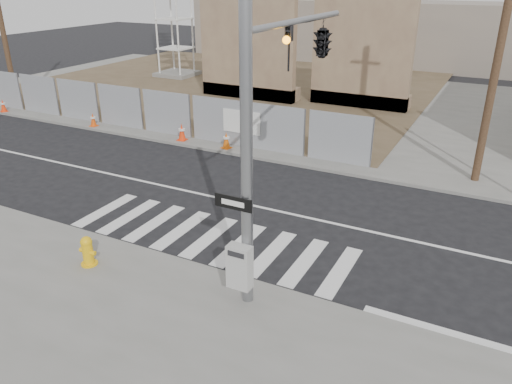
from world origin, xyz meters
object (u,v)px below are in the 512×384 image
at_px(traffic_cone_c, 182,132).
at_px(traffic_cone_d, 226,140).
at_px(signal_pole, 300,78).
at_px(traffic_cone_b, 93,120).
at_px(traffic_cone_a, 3,105).
at_px(fire_hydrant, 88,251).

height_order(traffic_cone_c, traffic_cone_d, traffic_cone_c).
height_order(signal_pole, traffic_cone_b, signal_pole).
height_order(signal_pole, traffic_cone_d, signal_pole).
bearing_deg(traffic_cone_b, traffic_cone_a, -178.86).
relative_size(fire_hydrant, traffic_cone_a, 1.18).
height_order(fire_hydrant, traffic_cone_c, fire_hydrant).
relative_size(traffic_cone_c, traffic_cone_d, 1.05).
bearing_deg(traffic_cone_c, traffic_cone_d, -1.29).
bearing_deg(signal_pole, traffic_cone_c, 141.90).
relative_size(traffic_cone_a, traffic_cone_c, 0.90).
bearing_deg(fire_hydrant, traffic_cone_c, 101.04).
relative_size(signal_pole, traffic_cone_a, 10.12).
distance_m(fire_hydrant, traffic_cone_d, 9.92).
xyz_separation_m(traffic_cone_a, traffic_cone_d, (14.00, 0.22, 0.02)).
relative_size(fire_hydrant, traffic_cone_d, 1.11).
distance_m(signal_pole, traffic_cone_a, 21.37).
distance_m(signal_pole, traffic_cone_d, 9.81).
bearing_deg(traffic_cone_a, fire_hydrant, -31.59).
xyz_separation_m(fire_hydrant, traffic_cone_c, (-3.93, 9.85, -0.03)).
height_order(signal_pole, fire_hydrant, signal_pole).
relative_size(fire_hydrant, traffic_cone_c, 1.06).
bearing_deg(traffic_cone_c, fire_hydrant, -68.22).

